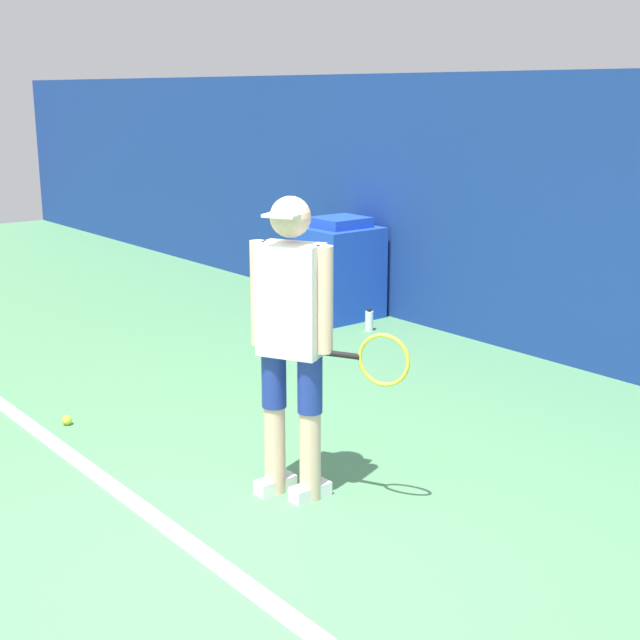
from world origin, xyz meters
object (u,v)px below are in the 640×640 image
Objects in this scene: tennis_player at (293,335)px; water_bottle at (369,321)px; covered_chair at (340,270)px; tennis_ball at (67,420)px.

tennis_player reaches higher than water_bottle.
tennis_player is 1.67× the size of covered_chair.
covered_chair is 0.71m from water_bottle.
tennis_player is 4.14m from covered_chair.
tennis_ball is 0.32× the size of water_bottle.
water_bottle reaches higher than tennis_ball.
water_bottle is (-2.38, 2.72, -0.85)m from tennis_player.
water_bottle is at bearing 99.19° from tennis_ball.
tennis_ball is at bearing -71.82° from covered_chair.
water_bottle is (0.59, -0.13, -0.38)m from covered_chair.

